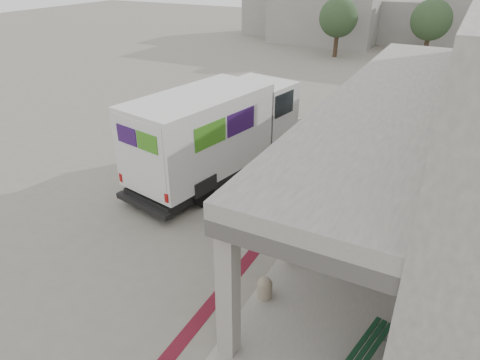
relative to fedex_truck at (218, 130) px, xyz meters
The scene contains 11 objects.
ground 4.99m from the fedex_truck, 57.65° to the right, with size 120.00×120.00×0.00m, color slate.
bike_lane_stripe 4.38m from the fedex_truck, 28.82° to the right, with size 0.35×40.00×0.01m, color #5B121F.
sidewalk 7.78m from the fedex_truck, 31.14° to the right, with size 4.40×28.00×0.12m, color gray.
distant_backdrop 31.98m from the fedex_truck, 90.65° to the left, with size 28.00×10.00×6.50m.
tree_left 24.25m from the fedex_truck, 95.97° to the left, with size 3.20×3.20×4.80m.
tree_mid 26.50m from the fedex_truck, 80.26° to the left, with size 3.20×3.20×4.80m.
fedex_truck is the anchor object (origin of this frame).
bench 9.72m from the fedex_truck, 40.74° to the right, with size 0.73×1.78×0.41m.
bollard_near 6.21m from the fedex_truck, 40.61° to the right, with size 0.36×0.36×0.54m.
bollard_far 7.36m from the fedex_truck, 50.60° to the right, with size 0.38×0.38×0.57m.
utility_cabinet 7.73m from the fedex_truck, 11.23° to the right, with size 0.41×0.55×0.91m, color gray.
Camera 1 is at (5.38, -9.19, 7.73)m, focal length 32.00 mm.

